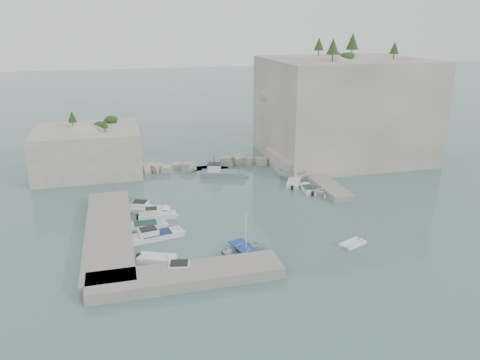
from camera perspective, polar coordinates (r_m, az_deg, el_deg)
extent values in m
plane|color=slate|center=(57.55, 1.53, -4.69)|extent=(400.00, 400.00, 0.00)
cube|color=beige|center=(84.08, 12.43, 8.47)|extent=(26.00, 22.00, 17.00)
cube|color=beige|center=(77.21, 7.08, 2.33)|extent=(8.00, 10.00, 2.50)
cube|color=beige|center=(78.25, -18.04, 3.47)|extent=(16.00, 14.00, 7.00)
cube|color=#9E9689|center=(54.48, -15.70, -6.21)|extent=(5.00, 24.00, 1.10)
cube|color=#9E9689|center=(44.48, -6.53, -11.53)|extent=(18.00, 4.00, 1.10)
cube|color=#9E9689|center=(70.65, 9.81, -0.09)|extent=(3.00, 16.00, 0.80)
cube|color=beige|center=(77.22, -3.75, 2.02)|extent=(28.00, 3.00, 1.40)
imported|color=silver|center=(49.35, 0.72, -8.88)|extent=(5.91, 4.87, 1.06)
imported|color=white|center=(66.14, 9.99, -1.79)|extent=(3.54, 3.21, 1.62)
imported|color=silver|center=(72.13, 6.32, 0.13)|extent=(4.74, 3.24, 1.71)
cylinder|color=white|center=(48.19, 0.73, -6.11)|extent=(0.10, 0.10, 4.20)
cone|color=#1E4219|center=(76.22, 11.27, 15.69)|extent=(1.96, 1.96, 2.45)
cone|color=#1E4219|center=(87.83, 13.56, 16.12)|extent=(2.24, 2.24, 2.80)
cone|color=#1E4219|center=(83.82, 18.32, 15.07)|extent=(1.57, 1.57, 1.96)
cone|color=#1E4219|center=(88.37, 9.62, 16.04)|extent=(1.79, 1.79, 2.24)
cone|color=#1E4219|center=(79.26, -19.80, 7.29)|extent=(1.40, 1.40, 1.75)
cone|color=#1E4219|center=(74.12, -16.18, 6.66)|extent=(1.12, 1.12, 1.40)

